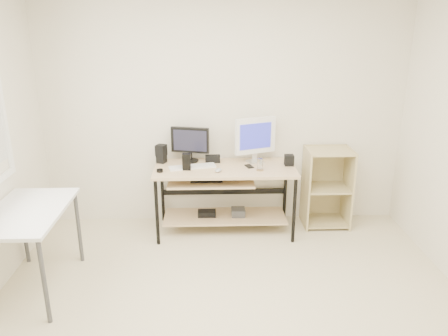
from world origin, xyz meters
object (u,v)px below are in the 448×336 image
at_px(desk, 223,185).
at_px(side_table, 27,219).
at_px(black_monitor, 190,142).
at_px(shelf_unit, 326,186).
at_px(audio_controller, 187,162).
at_px(white_imac, 255,137).

relative_size(desk, side_table, 1.50).
bearing_deg(desk, black_monitor, 149.83).
distance_m(shelf_unit, audio_controller, 1.62).
bearing_deg(white_imac, side_table, -169.94).
relative_size(shelf_unit, black_monitor, 2.14).
xyz_separation_m(white_imac, audio_controller, (-0.74, -0.23, -0.20)).
bearing_deg(side_table, desk, 32.65).
xyz_separation_m(shelf_unit, white_imac, (-0.82, -0.01, 0.59)).
relative_size(side_table, shelf_unit, 1.11).
relative_size(side_table, black_monitor, 2.38).
distance_m(side_table, black_monitor, 1.84).
xyz_separation_m(desk, black_monitor, (-0.35, 0.20, 0.43)).
relative_size(black_monitor, white_imac, 0.84).
height_order(desk, side_table, same).
relative_size(black_monitor, audio_controller, 2.39).
bearing_deg(side_table, white_imac, 31.04).
xyz_separation_m(desk, shelf_unit, (1.18, 0.16, -0.09)).
bearing_deg(shelf_unit, desk, -172.23).
bearing_deg(desk, shelf_unit, 7.77).
height_order(desk, black_monitor, black_monitor).
height_order(side_table, shelf_unit, shelf_unit).
relative_size(white_imac, audio_controller, 2.84).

